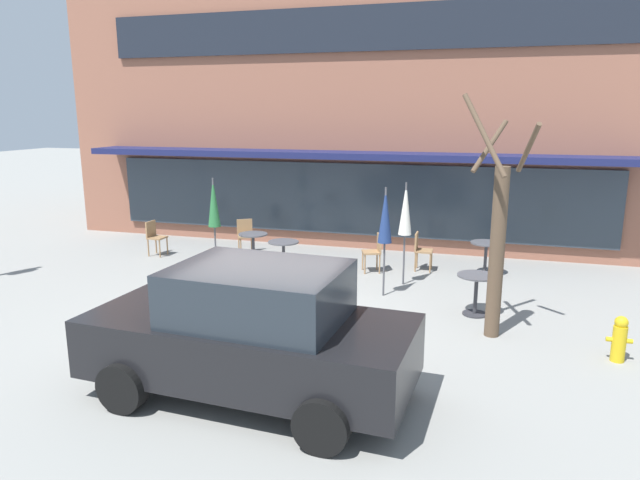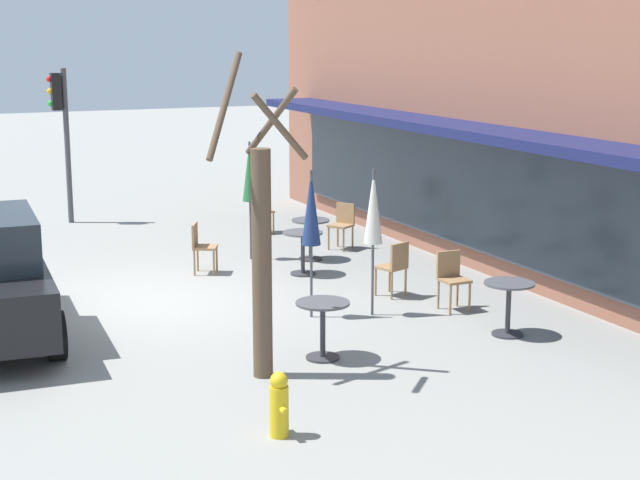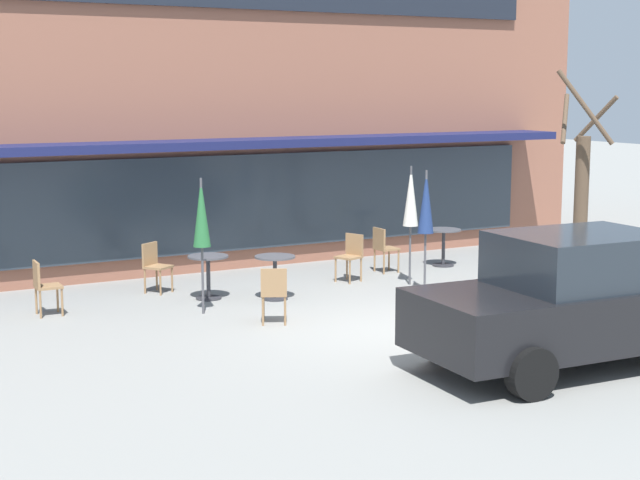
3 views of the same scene
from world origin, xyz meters
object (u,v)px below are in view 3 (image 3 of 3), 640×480
cafe_table_mid_patio (208,270)px  street_tree (581,206)px  cafe_chair_4 (383,246)px  parked_sedan (573,301)px  cafe_table_near_wall (529,263)px  cafe_table_by_tree (444,241)px  cafe_table_streetside (275,270)px  patio_umbrella_green_folded (411,197)px  cafe_chair_3 (274,291)px  patio_umbrella_corner_open (426,203)px  cafe_chair_1 (351,254)px  patio_umbrella_cream_folded (201,214)px  cafe_chair_0 (155,263)px  cafe_chair_2 (44,284)px

cafe_table_mid_patio → street_tree: size_ratio=0.19×
cafe_chair_4 → parked_sedan: (-1.38, -6.72, 0.35)m
cafe_table_near_wall → cafe_table_by_tree: size_ratio=1.00×
cafe_table_streetside → patio_umbrella_green_folded: 2.97m
cafe_table_mid_patio → cafe_table_by_tree: bearing=6.5°
cafe_chair_3 → parked_sedan: size_ratio=0.21×
cafe_table_by_tree → patio_umbrella_corner_open: 3.10m
cafe_table_by_tree → cafe_chair_1: bearing=-169.6°
cafe_chair_1 → cafe_table_mid_patio: bearing=-176.9°
patio_umbrella_cream_folded → cafe_chair_4: size_ratio=2.47×
patio_umbrella_green_folded → cafe_chair_0: 4.78m
cafe_table_by_tree → cafe_chair_1: 2.51m
cafe_table_by_tree → cafe_chair_2: cafe_chair_2 is taller
cafe_table_mid_patio → parked_sedan: bearing=-67.2°
patio_umbrella_corner_open → cafe_table_near_wall: bearing=-19.4°
cafe_chair_1 → cafe_chair_4: (1.00, 0.44, 0.00)m
patio_umbrella_green_folded → cafe_chair_4: size_ratio=2.47×
cafe_table_near_wall → cafe_table_mid_patio: bearing=157.8°
cafe_chair_0 → cafe_chair_4: same height
cafe_chair_0 → cafe_chair_3: 3.24m
cafe_table_streetside → cafe_chair_0: size_ratio=0.85×
patio_umbrella_green_folded → cafe_chair_2: (-6.53, 0.75, -1.10)m
cafe_table_by_tree → patio_umbrella_corner_open: patio_umbrella_corner_open is taller
parked_sedan → street_tree: (2.98, 3.02, 0.74)m
patio_umbrella_corner_open → parked_sedan: (-0.89, -4.61, -0.75)m
cafe_chair_2 → parked_sedan: parked_sedan is taller
cafe_table_mid_patio → patio_umbrella_cream_folded: patio_umbrella_cream_folded is taller
patio_umbrella_corner_open → cafe_chair_0: bearing=148.8°
cafe_table_mid_patio → parked_sedan: parked_sedan is taller
cafe_table_near_wall → cafe_chair_3: 5.09m
cafe_table_streetside → cafe_table_by_tree: 4.59m
cafe_chair_4 → patio_umbrella_cream_folded: bearing=-160.3°
cafe_table_mid_patio → street_tree: bearing=-29.1°
patio_umbrella_cream_folded → cafe_table_by_tree: bearing=15.2°
cafe_table_near_wall → cafe_chair_4: cafe_chair_4 is taller
patio_umbrella_corner_open → cafe_chair_4: (0.49, 2.12, -1.10)m
patio_umbrella_corner_open → patio_umbrella_cream_folded: bearing=172.5°
cafe_table_streetside → cafe_chair_3: 1.78m
patio_umbrella_cream_folded → street_tree: bearing=-19.1°
patio_umbrella_green_folded → cafe_table_streetside: bearing=178.8°
patio_umbrella_cream_folded → cafe_chair_0: bearing=93.5°
cafe_table_streetside → parked_sedan: size_ratio=0.18×
cafe_table_near_wall → cafe_chair_2: size_ratio=0.85×
cafe_chair_0 → parked_sedan: (3.20, -7.08, 0.35)m
cafe_table_streetside → cafe_table_by_tree: size_ratio=1.00×
patio_umbrella_corner_open → street_tree: bearing=-37.1°
patio_umbrella_cream_folded → cafe_table_mid_patio: bearing=63.1°
cafe_chair_3 → cafe_chair_4: 4.68m
cafe_chair_2 → patio_umbrella_green_folded: bearing=-6.5°
cafe_chair_1 → cafe_chair_3: same height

